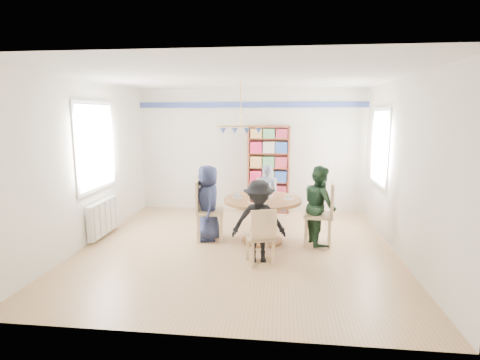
# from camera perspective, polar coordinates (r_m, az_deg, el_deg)

# --- Properties ---
(ground) EXTENTS (5.00, 5.00, 0.00)m
(ground) POSITION_cam_1_polar(r_m,az_deg,el_deg) (6.20, -0.42, -10.25)
(ground) COLOR tan
(room_shell) EXTENTS (5.00, 5.00, 5.00)m
(room_shell) POSITION_cam_1_polar(r_m,az_deg,el_deg) (6.73, -1.77, 5.75)
(room_shell) COLOR white
(room_shell) RESTS_ON ground
(radiator) EXTENTS (0.12, 1.00, 0.60)m
(radiator) POSITION_cam_1_polar(r_m,az_deg,el_deg) (7.06, -20.08, -5.37)
(radiator) COLOR silver
(radiator) RESTS_ON ground
(dining_table) EXTENTS (1.30, 1.30, 0.75)m
(dining_table) POSITION_cam_1_polar(r_m,az_deg,el_deg) (6.33, 3.43, -4.56)
(dining_table) COLOR brown
(dining_table) RESTS_ON ground
(chair_left) EXTENTS (0.52, 0.52, 1.04)m
(chair_left) POSITION_cam_1_polar(r_m,az_deg,el_deg) (6.46, -5.37, -4.12)
(chair_left) COLOR #D5B583
(chair_left) RESTS_ON ground
(chair_right) EXTENTS (0.51, 0.51, 1.05)m
(chair_right) POSITION_cam_1_polar(r_m,az_deg,el_deg) (6.33, 12.67, -4.56)
(chair_right) COLOR #D5B583
(chair_right) RESTS_ON ground
(chair_far) EXTENTS (0.41, 0.41, 0.91)m
(chair_far) POSITION_cam_1_polar(r_m,az_deg,el_deg) (7.37, 3.97, -2.96)
(chair_far) COLOR #D5B583
(chair_far) RESTS_ON ground
(chair_near) EXTENTS (0.47, 0.47, 0.84)m
(chair_near) POSITION_cam_1_polar(r_m,az_deg,el_deg) (5.39, 3.32, -8.21)
(chair_near) COLOR #D5B583
(chair_near) RESTS_ON ground
(person_left) EXTENTS (0.62, 0.74, 1.30)m
(person_left) POSITION_cam_1_polar(r_m,az_deg,el_deg) (6.43, -4.88, -3.48)
(person_left) COLOR #1A203B
(person_left) RESTS_ON ground
(person_right) EXTENTS (0.65, 0.75, 1.32)m
(person_right) POSITION_cam_1_polar(r_m,az_deg,el_deg) (6.35, 12.05, -3.76)
(person_right) COLOR black
(person_right) RESTS_ON ground
(person_far) EXTENTS (0.49, 0.36, 1.22)m
(person_far) POSITION_cam_1_polar(r_m,az_deg,el_deg) (7.16, 4.11, -2.41)
(person_far) COLOR gray
(person_far) RESTS_ON ground
(person_near) EXTENTS (0.83, 0.54, 1.21)m
(person_near) POSITION_cam_1_polar(r_m,az_deg,el_deg) (5.47, 2.87, -6.32)
(person_near) COLOR black
(person_near) RESTS_ON ground
(bookshelf) EXTENTS (0.91, 0.27, 1.90)m
(bookshelf) POSITION_cam_1_polar(r_m,az_deg,el_deg) (8.21, 4.37, 1.48)
(bookshelf) COLOR brown
(bookshelf) RESTS_ON ground
(tableware) EXTENTS (1.03, 1.03, 0.27)m
(tableware) POSITION_cam_1_polar(r_m,az_deg,el_deg) (6.30, 3.27, -2.27)
(tableware) COLOR white
(tableware) RESTS_ON dining_table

